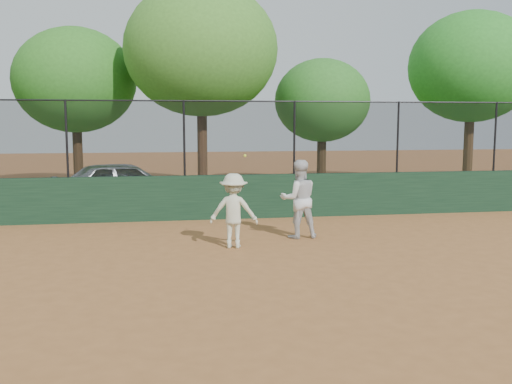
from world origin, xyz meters
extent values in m
plane|color=#9E6133|center=(0.00, 0.00, 0.00)|extent=(80.00, 80.00, 0.00)
cube|color=#193822|center=(0.00, 6.00, 0.60)|extent=(26.00, 0.20, 1.20)
cube|color=#345119|center=(0.00, 12.00, 0.00)|extent=(36.00, 12.00, 0.01)
imported|color=#A5A9AF|center=(-2.25, 8.52, 0.73)|extent=(4.58, 2.88, 1.45)
imported|color=silver|center=(1.95, 3.21, 0.89)|extent=(0.89, 0.70, 1.78)
imported|color=beige|center=(0.36, 2.43, 0.78)|extent=(1.12, 0.80, 1.57)
sphere|color=#C7DF31|center=(0.58, 2.23, 1.95)|extent=(0.06, 0.06, 0.06)
cube|color=black|center=(0.00, 6.00, 2.20)|extent=(26.00, 0.02, 2.00)
cylinder|color=black|center=(0.00, 6.00, 3.18)|extent=(26.00, 0.04, 0.04)
cylinder|color=black|center=(-3.50, 6.00, 2.20)|extent=(0.06, 0.06, 2.00)
cylinder|color=black|center=(-0.50, 6.00, 2.20)|extent=(0.06, 0.06, 2.00)
cylinder|color=black|center=(2.50, 6.00, 2.20)|extent=(0.06, 0.06, 2.00)
cylinder|color=black|center=(5.50, 6.00, 2.20)|extent=(0.06, 0.06, 2.00)
cylinder|color=black|center=(8.50, 6.00, 2.20)|extent=(0.06, 0.06, 2.00)
cylinder|color=#3E2715|center=(-4.20, 12.97, 1.21)|extent=(0.36, 0.36, 2.42)
ellipsoid|color=#2C691E|center=(-4.20, 12.97, 4.15)|extent=(4.49, 4.08, 3.88)
cylinder|color=#4B2E1A|center=(0.35, 11.10, 1.52)|extent=(0.36, 0.36, 3.05)
ellipsoid|color=#3E7525|center=(0.35, 11.10, 5.13)|extent=(5.39, 4.90, 4.65)
cylinder|color=#3B2613|center=(5.20, 12.68, 1.00)|extent=(0.36, 0.36, 1.99)
ellipsoid|color=#2A6520|center=(5.20, 12.68, 3.46)|extent=(3.78, 3.44, 3.27)
cylinder|color=#4D321B|center=(10.46, 10.85, 1.41)|extent=(0.36, 0.36, 2.81)
ellipsoid|color=#257421|center=(10.46, 10.85, 4.66)|extent=(4.78, 4.35, 4.13)
camera|label=1|loc=(-1.12, -9.28, 2.66)|focal=40.00mm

